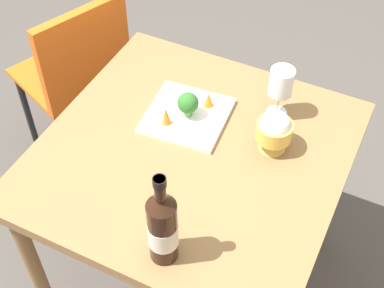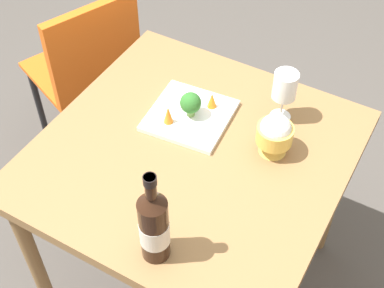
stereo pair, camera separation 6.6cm
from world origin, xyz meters
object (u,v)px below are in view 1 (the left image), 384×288
object	(u,v)px
rice_bowl	(274,130)
carrot_garnish_left	(166,116)
serving_plate	(187,116)
chair_near_window	(79,69)
wine_bottle	(163,227)
carrot_garnish_right	(209,99)
broccoli_floret	(188,103)
wine_glass	(281,83)

from	to	relation	value
rice_bowl	carrot_garnish_left	world-z (taller)	rice_bowl
serving_plate	carrot_garnish_left	size ratio (longest dim) A/B	4.21
chair_near_window	rice_bowl	bearing A→B (deg)	-83.60
wine_bottle	carrot_garnish_right	distance (m)	0.56
rice_bowl	broccoli_floret	bearing A→B (deg)	90.08
rice_bowl	carrot_garnish_right	size ratio (longest dim) A/B	2.58
wine_glass	broccoli_floret	xyz separation A→B (m)	(-0.15, 0.25, -0.06)
wine_bottle	carrot_garnish_left	world-z (taller)	wine_bottle
serving_plate	carrot_garnish_right	xyz separation A→B (m)	(0.07, -0.04, 0.04)
chair_near_window	wine_bottle	size ratio (longest dim) A/B	2.76
wine_bottle	chair_near_window	bearing A→B (deg)	47.56
chair_near_window	wine_bottle	xyz separation A→B (m)	(-0.74, -0.81, 0.35)
rice_bowl	serving_plate	world-z (taller)	rice_bowl
chair_near_window	broccoli_floret	xyz separation A→B (m)	(-0.27, -0.64, 0.29)
broccoli_floret	carrot_garnish_right	size ratio (longest dim) A/B	1.56
wine_glass	broccoli_floret	size ratio (longest dim) A/B	2.09
rice_bowl	chair_near_window	bearing A→B (deg)	74.04
broccoli_floret	carrot_garnish_left	world-z (taller)	broccoli_floret
wine_glass	carrot_garnish_left	bearing A→B (deg)	125.75
chair_near_window	carrot_garnish_left	xyz separation A→B (m)	(-0.33, -0.60, 0.28)
rice_bowl	broccoli_floret	size ratio (longest dim) A/B	1.65
wine_bottle	carrot_garnish_right	size ratio (longest dim) A/B	5.61
wine_bottle	broccoli_floret	xyz separation A→B (m)	(0.47, 0.17, -0.05)
chair_near_window	broccoli_floret	size ratio (longest dim) A/B	9.91
rice_bowl	serving_plate	bearing A→B (deg)	89.56
broccoli_floret	wine_bottle	bearing A→B (deg)	-160.56
wine_glass	carrot_garnish_left	xyz separation A→B (m)	(-0.21, 0.29, -0.08)
rice_bowl	carrot_garnish_right	distance (m)	0.26
carrot_garnish_right	rice_bowl	bearing A→B (deg)	-105.35
serving_plate	carrot_garnish_left	xyz separation A→B (m)	(-0.06, 0.04, 0.04)
carrot_garnish_right	serving_plate	bearing A→B (deg)	145.30
wine_bottle	serving_plate	xyz separation A→B (m)	(0.48, 0.17, -0.11)
serving_plate	chair_near_window	bearing A→B (deg)	67.57
chair_near_window	broccoli_floret	distance (m)	0.75
rice_bowl	carrot_garnish_left	distance (m)	0.34
wine_bottle	serving_plate	size ratio (longest dim) A/B	1.14
wine_bottle	carrot_garnish_right	bearing A→B (deg)	13.20
wine_bottle	wine_glass	bearing A→B (deg)	-7.35
chair_near_window	carrot_garnish_left	distance (m)	0.73
rice_bowl	carrot_garnish_right	xyz separation A→B (m)	(0.07, 0.24, -0.03)
chair_near_window	wine_bottle	bearing A→B (deg)	-110.09
broccoli_floret	carrot_garnish_left	distance (m)	0.08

